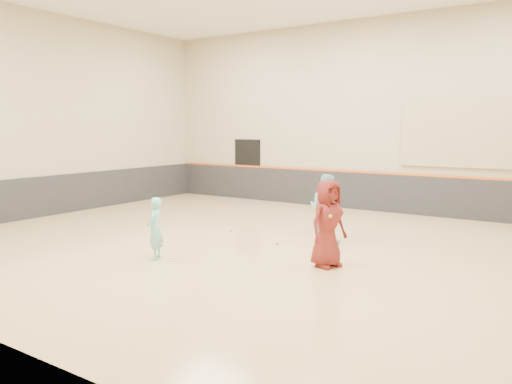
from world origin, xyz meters
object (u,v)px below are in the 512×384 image
Objects in this scene: young_man at (328,223)px; spare_racket at (321,228)px; girl at (155,229)px; instructor at (325,208)px.

spare_racket is at bearing 47.48° from young_man.
girl is 1.70× the size of spare_racket.
young_man reaches higher than girl.
spare_racket is (-0.69, 1.22, -0.74)m from instructor.
girl is at bearing -108.60° from spare_racket.
instructor is at bearing -60.62° from spare_racket.
girl is 3.42m from young_man.
instructor is 0.95× the size of young_man.
young_man is (3.10, 1.43, 0.21)m from girl.
instructor is 2.03m from young_man.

